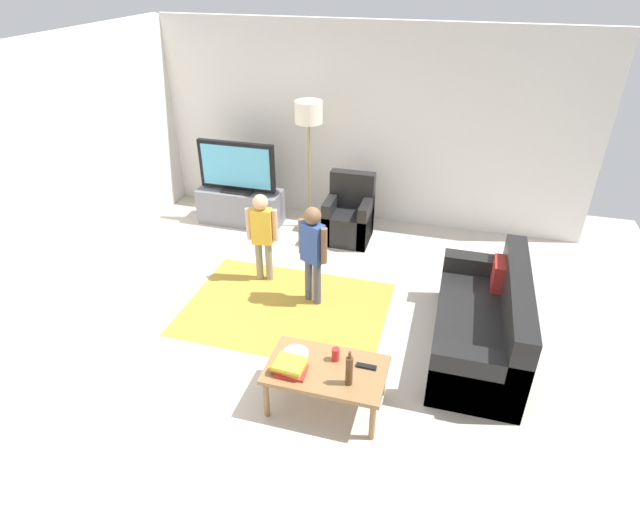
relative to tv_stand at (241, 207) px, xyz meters
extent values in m
plane|color=beige|center=(1.67, -2.30, -0.24)|extent=(7.80, 7.80, 0.00)
cube|color=silver|center=(1.67, 0.70, 1.11)|extent=(6.00, 0.12, 2.70)
cube|color=silver|center=(-1.33, -2.30, 1.11)|extent=(0.12, 6.00, 2.70)
cube|color=#B28C33|center=(1.31, -1.85, -0.24)|extent=(2.20, 1.60, 0.01)
cube|color=slate|center=(0.00, 0.00, 0.01)|extent=(1.20, 0.44, 0.50)
cube|color=black|center=(0.00, -0.05, -0.14)|extent=(1.10, 0.32, 0.03)
cube|color=black|center=(0.00, -0.02, 0.27)|extent=(0.44, 0.28, 0.03)
cube|color=black|center=(0.00, -0.02, 0.63)|extent=(1.10, 0.07, 0.68)
cube|color=#59B2D8|center=(0.00, -0.06, 0.63)|extent=(1.00, 0.01, 0.58)
cube|color=black|center=(3.33, -1.97, -0.03)|extent=(0.80, 1.80, 0.42)
cube|color=black|center=(3.63, -1.97, 0.19)|extent=(0.20, 1.80, 0.86)
cube|color=black|center=(3.33, -2.77, 0.06)|extent=(0.80, 0.20, 0.60)
cube|color=black|center=(3.33, -1.17, 0.06)|extent=(0.80, 0.20, 0.60)
cube|color=#B22823|center=(3.48, -1.42, 0.32)|extent=(0.10, 0.32, 0.32)
cube|color=black|center=(1.61, -0.10, -0.03)|extent=(0.60, 0.60, 0.42)
cube|color=black|center=(1.61, 0.12, 0.21)|extent=(0.60, 0.16, 0.90)
cube|color=black|center=(1.37, -0.10, 0.06)|extent=(0.12, 0.60, 0.60)
cube|color=black|center=(1.85, -0.10, 0.06)|extent=(0.12, 0.60, 0.60)
cylinder|color=#262626|center=(0.99, 0.15, -0.23)|extent=(0.28, 0.28, 0.02)
cylinder|color=#99844C|center=(0.99, 0.15, 0.52)|extent=(0.03, 0.03, 1.50)
cylinder|color=silver|center=(0.99, 0.15, 1.40)|extent=(0.36, 0.36, 0.28)
cylinder|color=gray|center=(0.82, -1.34, 0.00)|extent=(0.08, 0.08, 0.50)
cylinder|color=gray|center=(0.93, -1.33, 0.00)|extent=(0.08, 0.08, 0.50)
cube|color=gold|center=(0.88, -1.34, 0.47)|extent=(0.25, 0.16, 0.43)
sphere|color=tan|center=(0.88, -1.34, 0.77)|extent=(0.18, 0.18, 0.18)
cylinder|color=tan|center=(0.73, -1.36, 0.49)|extent=(0.07, 0.07, 0.38)
cylinder|color=tan|center=(1.03, -1.31, 0.49)|extent=(0.07, 0.07, 0.38)
cylinder|color=#4C4C59|center=(1.51, -1.59, 0.02)|extent=(0.09, 0.09, 0.53)
cylinder|color=#4C4C59|center=(1.62, -1.65, 0.02)|extent=(0.09, 0.09, 0.53)
cube|color=#2D478C|center=(1.56, -1.62, 0.51)|extent=(0.29, 0.23, 0.45)
sphere|color=brown|center=(1.56, -1.62, 0.83)|extent=(0.19, 0.19, 0.19)
cylinder|color=brown|center=(1.42, -1.55, 0.53)|extent=(0.07, 0.07, 0.41)
cylinder|color=brown|center=(1.71, -1.69, 0.53)|extent=(0.07, 0.07, 0.41)
cube|color=olive|center=(2.11, -3.08, 0.16)|extent=(1.00, 0.60, 0.04)
cylinder|color=olive|center=(1.66, -3.33, -0.05)|extent=(0.05, 0.05, 0.38)
cylinder|color=olive|center=(2.56, -3.33, -0.05)|extent=(0.05, 0.05, 0.38)
cylinder|color=olive|center=(1.66, -2.83, -0.05)|extent=(0.05, 0.05, 0.38)
cylinder|color=olive|center=(2.56, -2.83, -0.05)|extent=(0.05, 0.05, 0.38)
cube|color=red|center=(1.84, -3.20, 0.19)|extent=(0.26, 0.21, 0.03)
cube|color=orange|center=(1.82, -3.19, 0.22)|extent=(0.29, 0.22, 0.04)
cube|color=yellow|center=(1.83, -3.19, 0.26)|extent=(0.26, 0.22, 0.03)
cylinder|color=#4C3319|center=(2.33, -3.20, 0.31)|extent=(0.06, 0.06, 0.27)
cylinder|color=#4C3319|center=(2.33, -3.20, 0.47)|extent=(0.02, 0.02, 0.06)
cube|color=black|center=(2.43, -2.98, 0.19)|extent=(0.17, 0.05, 0.02)
cylinder|color=red|center=(2.16, -2.96, 0.24)|extent=(0.07, 0.07, 0.12)
cylinder|color=white|center=(1.81, -2.98, 0.18)|extent=(0.22, 0.22, 0.02)
cube|color=silver|center=(1.83, -2.98, 0.19)|extent=(0.14, 0.08, 0.01)
camera|label=1|loc=(2.92, -6.17, 3.15)|focal=28.79mm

